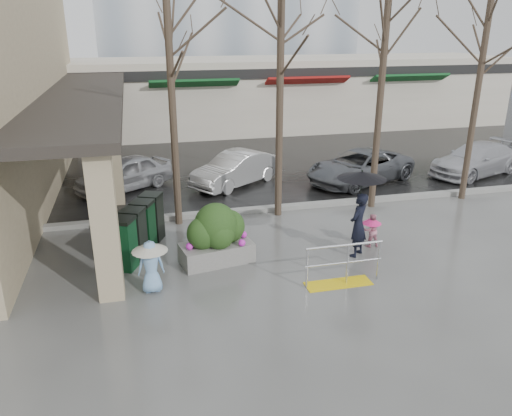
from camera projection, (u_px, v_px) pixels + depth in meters
name	position (u px, v px, depth m)	size (l,w,h in m)	color
ground	(272.00, 267.00, 12.66)	(120.00, 120.00, 0.00)	#51514F
street_asphalt	(182.00, 119.00, 32.71)	(120.00, 36.00, 0.01)	black
curb	(239.00, 211.00, 16.28)	(120.00, 0.30, 0.15)	gray
canopy_slab	(82.00, 90.00, 17.63)	(2.80, 18.00, 0.25)	#2D2823
pillar_front	(105.00, 225.00, 10.73)	(0.55, 0.55, 3.50)	tan
pillar_back	(112.00, 154.00, 16.65)	(0.55, 0.55, 3.50)	tan
storefront_row	(223.00, 95.00, 28.79)	(34.00, 6.74, 4.00)	beige
handrail	(341.00, 269.00, 11.74)	(1.90, 0.50, 1.03)	yellow
tree_west	(169.00, 52.00, 13.74)	(3.20, 3.20, 6.80)	#382B21
tree_midwest	(281.00, 45.00, 14.40)	(3.20, 3.20, 7.00)	#382B21
tree_mideast	(384.00, 57.00, 15.27)	(3.20, 3.20, 6.50)	#382B21
tree_east	(485.00, 39.00, 15.88)	(3.20, 3.20, 7.20)	#382B21
woman	(360.00, 206.00, 12.87)	(1.26, 1.26, 2.36)	black
child_pink	(371.00, 228.00, 13.70)	(0.53, 0.53, 0.95)	pink
child_blue	(151.00, 261.00, 11.28)	(0.81, 0.81, 1.24)	#7EAEE0
planter	(216.00, 234.00, 12.74)	(1.96, 1.22, 1.60)	slate
news_boxes	(139.00, 229.00, 13.26)	(1.50, 2.45, 1.36)	#0D3C1E
car_a	(124.00, 174.00, 18.42)	(1.49, 3.70, 1.26)	#ABABAF
car_b	(236.00, 169.00, 19.01)	(1.33, 3.82, 1.26)	silver
car_c	(360.00, 166.00, 19.35)	(2.09, 4.53, 1.26)	slate
car_d	(476.00, 159.00, 20.37)	(1.77, 4.34, 1.26)	silver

